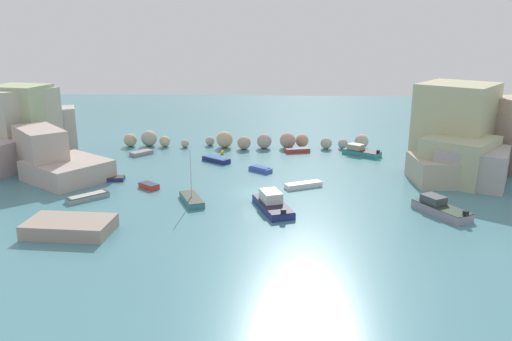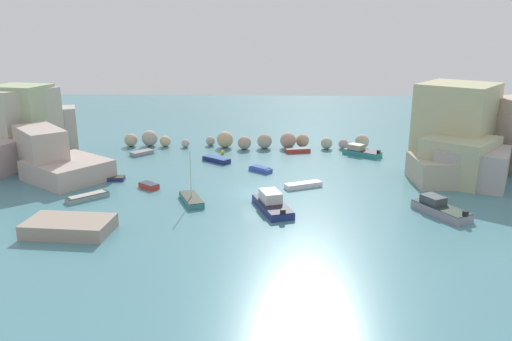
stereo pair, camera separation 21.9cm
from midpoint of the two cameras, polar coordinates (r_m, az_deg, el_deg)
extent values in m
plane|color=teal|center=(56.12, -0.14, -2.52)|extent=(160.00, 160.00, 0.00)
cube|color=#B7A49B|center=(64.51, -20.21, 0.05)|extent=(11.54, 11.32, 2.38)
cube|color=#B3B19D|center=(75.48, -24.33, 4.70)|extent=(9.37, 9.83, 9.75)
cube|color=#ACA59C|center=(77.48, -21.79, 4.08)|extent=(7.83, 6.44, 6.67)
cube|color=#B5A397|center=(67.00, -22.77, 1.92)|extent=(8.53, 8.93, 5.93)
cube|color=#A6B38A|center=(75.30, -24.39, 4.84)|extent=(7.64, 6.73, 10.18)
cube|color=#A8A19E|center=(64.01, 23.08, 0.48)|extent=(9.97, 9.92, 4.22)
cube|color=#B0A790|center=(63.48, 20.61, 0.04)|extent=(8.02, 6.98, 2.98)
cube|color=#B9B48A|center=(68.99, 21.46, 4.55)|extent=(11.76, 11.87, 10.89)
cube|color=#B0B28C|center=(64.49, 21.88, 1.18)|extent=(10.31, 10.44, 5.22)
sphere|color=tan|center=(79.63, -13.75, 3.34)|extent=(1.96, 1.96, 1.96)
sphere|color=#B0A596|center=(79.26, -11.73, 3.57)|extent=(2.40, 2.40, 2.40)
sphere|color=tan|center=(78.46, -10.03, 3.25)|extent=(1.65, 1.65, 1.65)
sphere|color=#BBAB95|center=(77.48, -7.82, 3.02)|extent=(1.22, 1.22, 1.22)
sphere|color=#AEA69A|center=(78.29, -5.03, 3.32)|extent=(1.41, 1.41, 1.41)
sphere|color=tan|center=(76.70, -3.40, 3.49)|extent=(2.47, 2.47, 2.47)
sphere|color=tan|center=(75.50, -1.22, 3.12)|extent=(1.98, 1.98, 1.98)
sphere|color=#AEA18F|center=(76.09, 1.05, 3.31)|extent=(2.21, 2.21, 2.21)
sphere|color=tan|center=(76.36, 3.68, 3.39)|extent=(2.36, 2.36, 2.36)
sphere|color=tan|center=(77.33, 5.30, 3.36)|extent=(1.98, 1.98, 1.98)
sphere|color=#AAB39B|center=(76.54, 7.98, 3.04)|extent=(1.71, 1.71, 1.71)
sphere|color=#B6A29D|center=(77.08, 9.82, 2.96)|extent=(1.46, 1.46, 1.46)
sphere|color=#B2A894|center=(77.80, 11.84, 3.21)|extent=(2.09, 2.09, 2.09)
cube|color=gray|center=(48.31, -20.03, -5.89)|extent=(7.68, 4.72, 1.26)
sphere|color=gold|center=(72.91, -3.67, 2.04)|extent=(0.55, 0.55, 0.55)
cube|color=navy|center=(51.00, 1.98, -4.08)|extent=(4.38, 6.93, 0.67)
cube|color=#221F30|center=(50.87, 1.98, -3.69)|extent=(4.30, 6.79, 0.06)
cube|color=silver|center=(51.30, 1.75, -2.90)|extent=(2.49, 3.00, 1.10)
cube|color=black|center=(48.05, 3.16, -4.63)|extent=(0.53, 0.48, 0.50)
cube|color=red|center=(58.89, -11.78, -1.70)|extent=(2.59, 2.42, 0.53)
cube|color=#232B32|center=(58.80, -11.79, -1.43)|extent=(2.54, 2.37, 0.06)
cube|color=teal|center=(53.50, -7.11, -3.28)|extent=(3.31, 4.92, 0.57)
cube|color=#292E23|center=(53.39, -7.12, -2.96)|extent=(3.25, 4.82, 0.06)
cylinder|color=silver|center=(52.64, -7.22, -0.38)|extent=(0.10, 0.10, 5.06)
cube|color=red|center=(74.18, 4.75, 2.26)|extent=(3.77, 2.33, 0.54)
cube|color=#242F33|center=(74.11, 4.76, 2.49)|extent=(3.69, 2.29, 0.06)
cube|color=gray|center=(56.90, -18.20, -2.84)|extent=(4.10, 4.00, 0.48)
cube|color=#2A2D2C|center=(56.81, -18.23, -2.58)|extent=(4.02, 3.92, 0.06)
cube|color=#ADA89E|center=(56.81, -18.23, -2.57)|extent=(3.49, 3.40, 0.08)
cube|color=teal|center=(73.61, 11.86, 1.91)|extent=(5.38, 4.73, 0.66)
cube|color=#2B1F26|center=(73.52, 11.88, 2.18)|extent=(5.27, 4.63, 0.06)
cube|color=#9E937F|center=(73.88, 11.22, 2.59)|extent=(2.57, 2.48, 0.83)
cube|color=black|center=(72.38, 13.63, 2.04)|extent=(0.55, 0.57, 0.50)
cube|color=gray|center=(74.33, -12.56, 1.95)|extent=(3.16, 3.33, 0.53)
cube|color=gray|center=(52.92, 20.11, -4.26)|extent=(4.87, 6.24, 0.80)
cube|color=#213227|center=(52.78, 20.15, -3.82)|extent=(4.77, 6.12, 0.06)
cube|color=#3F444C|center=(53.36, 19.32, -3.10)|extent=(2.46, 2.66, 0.81)
cube|color=black|center=(51.00, 22.50, -4.50)|extent=(0.56, 0.53, 0.50)
cube|color=white|center=(58.24, 5.42, -1.62)|extent=(4.42, 2.91, 0.55)
cube|color=navy|center=(68.95, -4.35, 1.21)|extent=(4.07, 3.64, 0.55)
cube|color=#1B2236|center=(68.87, -4.36, 1.45)|extent=(3.99, 3.57, 0.06)
cube|color=#234C93|center=(68.87, -4.36, 1.46)|extent=(3.46, 3.10, 0.08)
cube|color=navy|center=(62.95, -15.66, -0.87)|extent=(2.96, 1.72, 0.40)
cube|color=#2C3120|center=(62.89, -15.68, -0.68)|extent=(2.90, 1.69, 0.06)
cube|color=#3955B6|center=(64.19, 0.61, 0.13)|extent=(3.08, 2.83, 0.54)
cube|color=#234C93|center=(64.10, 0.61, 0.39)|extent=(2.62, 2.40, 0.08)
camera|label=1|loc=(0.11, -89.90, 0.03)|focal=35.77mm
camera|label=2|loc=(0.11, 90.10, -0.03)|focal=35.77mm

